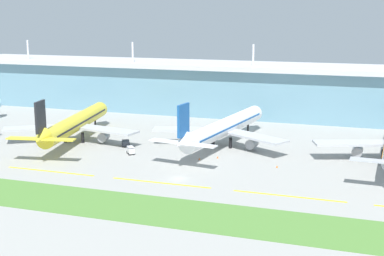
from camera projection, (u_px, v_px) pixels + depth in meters
name	position (u px, v px, depth m)	size (l,w,h in m)	color
ground_plane	(178.00, 179.00, 148.39)	(600.00, 600.00, 0.00)	#9E9E99
terminal_building	(255.00, 89.00, 238.71)	(288.00, 34.00, 31.44)	#6693A8
airliner_near_middle	(75.00, 124.00, 190.19)	(48.02, 65.26, 18.90)	yellow
airliner_center	(224.00, 128.00, 183.43)	(48.30, 67.94, 18.90)	white
taxiway_stripe_mid_west	(50.00, 171.00, 155.34)	(28.00, 0.70, 0.04)	yellow
taxiway_stripe_centre	(161.00, 183.00, 144.79)	(28.00, 0.70, 0.04)	yellow
taxiway_stripe_mid_east	(289.00, 196.00, 134.24)	(28.00, 0.70, 0.04)	yellow
grass_verge	(142.00, 208.00, 125.80)	(300.00, 18.00, 0.10)	#518438
baggage_cart	(131.00, 150.00, 174.03)	(3.67, 3.94, 2.48)	silver
pushback_tug	(126.00, 143.00, 184.57)	(4.21, 5.01, 1.85)	#333842
safety_cone_left_wingtip	(199.00, 159.00, 167.43)	(0.56, 0.56, 0.70)	orange
safety_cone_nose_front	(218.00, 157.00, 169.27)	(0.56, 0.56, 0.70)	orange
safety_cone_right_wingtip	(277.00, 166.00, 159.03)	(0.56, 0.56, 0.70)	orange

